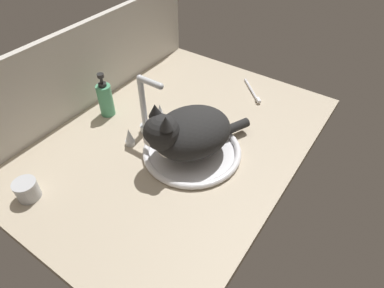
{
  "coord_description": "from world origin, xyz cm",
  "views": [
    {
      "loc": [
        -66.06,
        -51.39,
        78.26
      ],
      "look_at": [
        -2.67,
        -7.9,
        7.0
      ],
      "focal_mm": 30.83,
      "sensor_mm": 36.0,
      "label": 1
    }
  ],
  "objects_px": {
    "faucet": "(146,112)",
    "toothbrush": "(252,91)",
    "metal_jar": "(27,190)",
    "cat": "(186,133)",
    "sink_basin": "(192,151)",
    "soap_pump_bottle": "(105,99)"
  },
  "relations": [
    {
      "from": "soap_pump_bottle",
      "to": "toothbrush",
      "type": "bearing_deg",
      "value": -41.5
    },
    {
      "from": "cat",
      "to": "toothbrush",
      "type": "relative_size",
      "value": 2.76
    },
    {
      "from": "faucet",
      "to": "metal_jar",
      "type": "xyz_separation_m",
      "value": [
        -0.41,
        0.09,
        -0.06
      ]
    },
    {
      "from": "sink_basin",
      "to": "soap_pump_bottle",
      "type": "relative_size",
      "value": 1.9
    },
    {
      "from": "faucet",
      "to": "cat",
      "type": "bearing_deg",
      "value": -95.67
    },
    {
      "from": "faucet",
      "to": "metal_jar",
      "type": "bearing_deg",
      "value": 166.97
    },
    {
      "from": "cat",
      "to": "metal_jar",
      "type": "xyz_separation_m",
      "value": [
        -0.39,
        0.27,
        -0.07
      ]
    },
    {
      "from": "soap_pump_bottle",
      "to": "toothbrush",
      "type": "height_order",
      "value": "soap_pump_bottle"
    },
    {
      "from": "faucet",
      "to": "toothbrush",
      "type": "distance_m",
      "value": 0.47
    },
    {
      "from": "sink_basin",
      "to": "metal_jar",
      "type": "distance_m",
      "value": 0.5
    },
    {
      "from": "faucet",
      "to": "cat",
      "type": "distance_m",
      "value": 0.18
    },
    {
      "from": "sink_basin",
      "to": "cat",
      "type": "height_order",
      "value": "cat"
    },
    {
      "from": "cat",
      "to": "sink_basin",
      "type": "bearing_deg",
      "value": -24.48
    },
    {
      "from": "faucet",
      "to": "metal_jar",
      "type": "height_order",
      "value": "faucet"
    },
    {
      "from": "faucet",
      "to": "soap_pump_bottle",
      "type": "xyz_separation_m",
      "value": [
        -0.0,
        0.19,
        -0.02
      ]
    },
    {
      "from": "faucet",
      "to": "toothbrush",
      "type": "bearing_deg",
      "value": -24.07
    },
    {
      "from": "sink_basin",
      "to": "faucet",
      "type": "relative_size",
      "value": 1.42
    },
    {
      "from": "faucet",
      "to": "soap_pump_bottle",
      "type": "relative_size",
      "value": 1.34
    },
    {
      "from": "toothbrush",
      "to": "metal_jar",
      "type": "bearing_deg",
      "value": 161.16
    },
    {
      "from": "sink_basin",
      "to": "toothbrush",
      "type": "distance_m",
      "value": 0.43
    },
    {
      "from": "soap_pump_bottle",
      "to": "toothbrush",
      "type": "relative_size",
      "value": 1.27
    },
    {
      "from": "sink_basin",
      "to": "toothbrush",
      "type": "xyz_separation_m",
      "value": [
        0.43,
        -0.0,
        -0.0
      ]
    }
  ]
}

